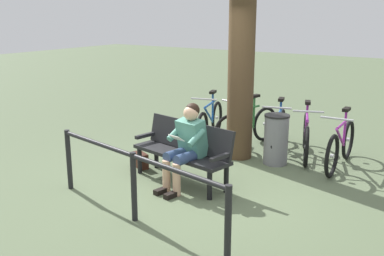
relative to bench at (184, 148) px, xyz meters
name	(u,v)px	position (x,y,z in m)	size (l,w,h in m)	color
ground_plane	(194,187)	(-0.25, 0.14, -0.51)	(40.00, 40.00, 0.00)	#566647
bench	(184,148)	(0.00, 0.00, 0.00)	(1.66, 0.76, 0.87)	black
person_reading	(187,142)	(-0.18, 0.20, 0.16)	(0.54, 0.81, 1.20)	#4C8C7A
handbag	(141,160)	(0.91, -0.09, -0.39)	(0.30, 0.14, 0.24)	#3F1E14
tree_trunk	(242,51)	(-0.14, -1.43, 1.29)	(0.43, 0.43, 3.59)	#4C3823
litter_bin	(276,139)	(-0.80, -1.45, -0.10)	(0.41, 0.41, 0.82)	slate
bicycle_blue	(341,146)	(-1.72, -1.85, -0.15)	(0.48, 1.68, 0.94)	black
bicycle_silver	(306,136)	(-1.08, -2.06, -0.15)	(0.70, 1.59, 0.94)	black
bicycle_black	(278,132)	(-0.58, -2.07, -0.15)	(0.61, 1.63, 0.94)	black
bicycle_red	(247,127)	(0.05, -2.09, -0.15)	(0.60, 1.63, 0.94)	black
bicycle_orange	(210,122)	(0.80, -2.03, -0.15)	(0.59, 1.64, 0.94)	black
railing_fence	(133,174)	(-0.24, 1.39, 0.08)	(2.88, 0.59, 0.85)	black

